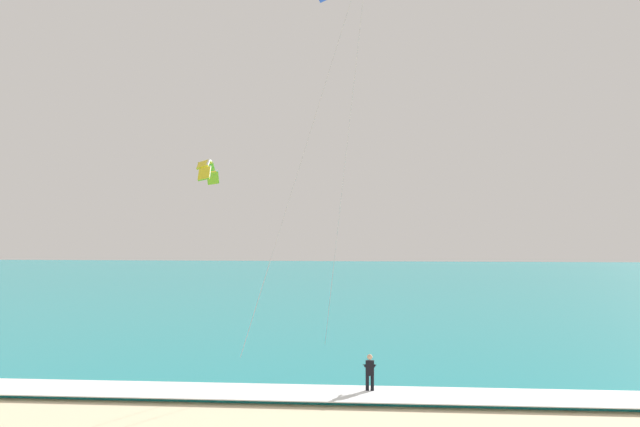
% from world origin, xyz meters
% --- Properties ---
extents(sea, '(200.00, 120.00, 0.20)m').
position_xyz_m(sea, '(0.00, 73.79, 0.10)').
color(sea, teal).
rests_on(sea, ground).
extents(surf_foam, '(200.00, 2.88, 0.04)m').
position_xyz_m(surf_foam, '(0.00, 14.79, 0.22)').
color(surf_foam, white).
rests_on(surf_foam, sea).
extents(surfboard, '(0.48, 1.41, 0.09)m').
position_xyz_m(surfboard, '(-5.58, 15.32, 0.03)').
color(surfboard, '#239EC6').
rests_on(surfboard, ground).
extents(kitesurfer, '(0.55, 0.53, 1.69)m').
position_xyz_m(kitesurfer, '(-5.58, 15.34, 0.94)').
color(kitesurfer, black).
rests_on(kitesurfer, ground).
extents(kite_distant, '(1.52, 5.18, 1.87)m').
position_xyz_m(kite_distant, '(-18.77, 41.11, 11.45)').
color(kite_distant, yellow).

